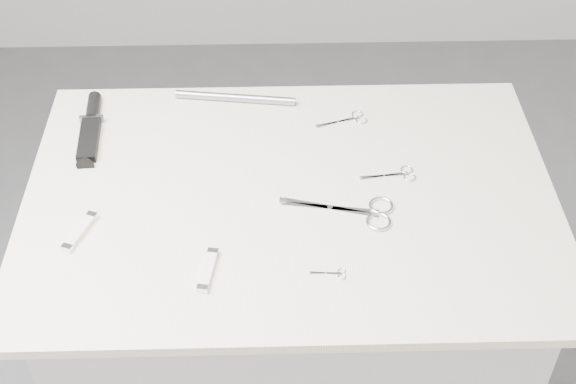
{
  "coord_description": "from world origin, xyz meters",
  "views": [
    {
      "loc": [
        -0.03,
        -1.11,
        1.94
      ],
      "look_at": [
        -0.0,
        0.01,
        0.92
      ],
      "focal_mm": 50.0,
      "sensor_mm": 36.0,
      "label": 1
    }
  ],
  "objects_px": {
    "embroidery_scissors_b": "(349,119)",
    "metal_rail": "(235,98)",
    "pocket_knife_a": "(208,270)",
    "embroidery_scissors_a": "(397,175)",
    "plinth": "(290,346)",
    "pocket_knife_b": "(80,231)",
    "tiny_scissors": "(333,274)",
    "sheathed_knife": "(91,125)",
    "large_shears": "(362,211)"
  },
  "relations": [
    {
      "from": "large_shears",
      "to": "embroidery_scissors_b",
      "type": "bearing_deg",
      "value": 102.32
    },
    {
      "from": "embroidery_scissors_b",
      "to": "sheathed_knife",
      "type": "height_order",
      "value": "sheathed_knife"
    },
    {
      "from": "large_shears",
      "to": "sheathed_knife",
      "type": "bearing_deg",
      "value": 165.85
    },
    {
      "from": "tiny_scissors",
      "to": "embroidery_scissors_b",
      "type": "bearing_deg",
      "value": 85.38
    },
    {
      "from": "tiny_scissors",
      "to": "pocket_knife_b",
      "type": "xyz_separation_m",
      "value": [
        -0.44,
        0.11,
        0.0
      ]
    },
    {
      "from": "large_shears",
      "to": "metal_rail",
      "type": "distance_m",
      "value": 0.43
    },
    {
      "from": "tiny_scissors",
      "to": "sheathed_knife",
      "type": "distance_m",
      "value": 0.63
    },
    {
      "from": "large_shears",
      "to": "pocket_knife_a",
      "type": "relative_size",
      "value": 2.16
    },
    {
      "from": "embroidery_scissors_a",
      "to": "pocket_knife_b",
      "type": "height_order",
      "value": "pocket_knife_b"
    },
    {
      "from": "plinth",
      "to": "tiny_scissors",
      "type": "distance_m",
      "value": 0.52
    },
    {
      "from": "sheathed_knife",
      "to": "pocket_knife_a",
      "type": "xyz_separation_m",
      "value": [
        0.26,
        -0.41,
        -0.0
      ]
    },
    {
      "from": "embroidery_scissors_b",
      "to": "tiny_scissors",
      "type": "bearing_deg",
      "value": -116.15
    },
    {
      "from": "embroidery_scissors_b",
      "to": "metal_rail",
      "type": "relative_size",
      "value": 0.42
    },
    {
      "from": "large_shears",
      "to": "embroidery_scissors_a",
      "type": "height_order",
      "value": "large_shears"
    },
    {
      "from": "embroidery_scissors_b",
      "to": "pocket_knife_a",
      "type": "bearing_deg",
      "value": -141.15
    },
    {
      "from": "plinth",
      "to": "sheathed_knife",
      "type": "bearing_deg",
      "value": 152.28
    },
    {
      "from": "pocket_knife_b",
      "to": "metal_rail",
      "type": "distance_m",
      "value": 0.48
    },
    {
      "from": "large_shears",
      "to": "embroidery_scissors_a",
      "type": "distance_m",
      "value": 0.13
    },
    {
      "from": "pocket_knife_a",
      "to": "metal_rail",
      "type": "xyz_separation_m",
      "value": [
        0.04,
        0.49,
        0.0
      ]
    },
    {
      "from": "embroidery_scissors_b",
      "to": "tiny_scissors",
      "type": "relative_size",
      "value": 1.78
    },
    {
      "from": "embroidery_scissors_a",
      "to": "tiny_scissors",
      "type": "distance_m",
      "value": 0.29
    },
    {
      "from": "tiny_scissors",
      "to": "large_shears",
      "type": "bearing_deg",
      "value": 70.9
    },
    {
      "from": "plinth",
      "to": "embroidery_scissors_a",
      "type": "relative_size",
      "value": 8.35
    },
    {
      "from": "large_shears",
      "to": "pocket_knife_b",
      "type": "distance_m",
      "value": 0.51
    },
    {
      "from": "large_shears",
      "to": "metal_rail",
      "type": "height_order",
      "value": "metal_rail"
    },
    {
      "from": "plinth",
      "to": "metal_rail",
      "type": "bearing_deg",
      "value": 110.16
    },
    {
      "from": "embroidery_scissors_a",
      "to": "plinth",
      "type": "bearing_deg",
      "value": -173.83
    },
    {
      "from": "pocket_knife_a",
      "to": "tiny_scissors",
      "type": "bearing_deg",
      "value": -83.24
    },
    {
      "from": "embroidery_scissors_a",
      "to": "tiny_scissors",
      "type": "height_order",
      "value": "same"
    },
    {
      "from": "large_shears",
      "to": "pocket_knife_a",
      "type": "bearing_deg",
      "value": -140.8
    },
    {
      "from": "plinth",
      "to": "embroidery_scissors_a",
      "type": "xyz_separation_m",
      "value": [
        0.21,
        0.05,
        0.47
      ]
    },
    {
      "from": "embroidery_scissors_b",
      "to": "metal_rail",
      "type": "distance_m",
      "value": 0.25
    },
    {
      "from": "large_shears",
      "to": "embroidery_scissors_b",
      "type": "height_order",
      "value": "large_shears"
    },
    {
      "from": "pocket_knife_a",
      "to": "embroidery_scissors_a",
      "type": "bearing_deg",
      "value": -46.24
    },
    {
      "from": "tiny_scissors",
      "to": "pocket_knife_b",
      "type": "height_order",
      "value": "pocket_knife_b"
    },
    {
      "from": "embroidery_scissors_a",
      "to": "tiny_scissors",
      "type": "xyz_separation_m",
      "value": [
        -0.14,
        -0.25,
        -0.0
      ]
    },
    {
      "from": "plinth",
      "to": "embroidery_scissors_b",
      "type": "bearing_deg",
      "value": 60.03
    },
    {
      "from": "large_shears",
      "to": "sheathed_knife",
      "type": "distance_m",
      "value": 0.6
    },
    {
      "from": "embroidery_scissors_a",
      "to": "pocket_knife_a",
      "type": "bearing_deg",
      "value": -152.57
    },
    {
      "from": "pocket_knife_b",
      "to": "metal_rail",
      "type": "relative_size",
      "value": 0.38
    },
    {
      "from": "sheathed_knife",
      "to": "pocket_knife_b",
      "type": "relative_size",
      "value": 2.2
    },
    {
      "from": "embroidery_scissors_b",
      "to": "pocket_knife_b",
      "type": "relative_size",
      "value": 1.12
    },
    {
      "from": "tiny_scissors",
      "to": "plinth",
      "type": "bearing_deg",
      "value": 112.06
    },
    {
      "from": "plinth",
      "to": "pocket_knife_b",
      "type": "distance_m",
      "value": 0.61
    },
    {
      "from": "plinth",
      "to": "metal_rail",
      "type": "relative_size",
      "value": 3.48
    },
    {
      "from": "embroidery_scissors_a",
      "to": "embroidery_scissors_b",
      "type": "distance_m",
      "value": 0.19
    },
    {
      "from": "pocket_knife_a",
      "to": "embroidery_scissors_b",
      "type": "bearing_deg",
      "value": -23.99
    },
    {
      "from": "large_shears",
      "to": "sheathed_knife",
      "type": "xyz_separation_m",
      "value": [
        -0.53,
        0.27,
        0.01
      ]
    },
    {
      "from": "tiny_scissors",
      "to": "sheathed_knife",
      "type": "relative_size",
      "value": 0.29
    },
    {
      "from": "metal_rail",
      "to": "pocket_knife_b",
      "type": "bearing_deg",
      "value": -124.18
    }
  ]
}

